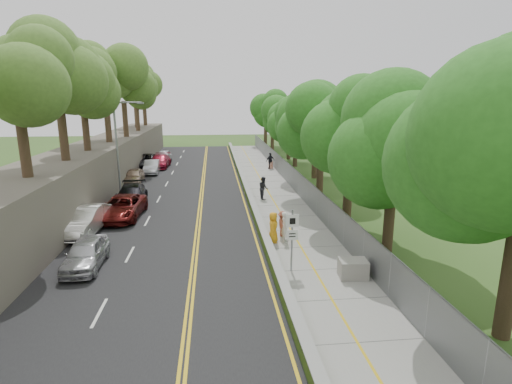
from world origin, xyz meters
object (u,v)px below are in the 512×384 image
(construction_barrel, at_px, (271,165))
(car_2, at_px, (122,207))
(signpost, at_px, (292,234))
(car_0, at_px, (86,254))
(painter_0, at_px, (273,227))
(car_1, at_px, (85,220))
(person_far, at_px, (270,161))
(streetlight, at_px, (119,141))
(concrete_block, at_px, (353,269))

(construction_barrel, bearing_deg, car_2, -125.35)
(signpost, xyz_separation_m, car_0, (-10.05, 1.57, -1.22))
(construction_barrel, bearing_deg, car_0, -116.06)
(construction_barrel, height_order, painter_0, painter_0)
(car_1, bearing_deg, person_far, 60.17)
(car_1, bearing_deg, car_2, 67.09)
(person_far, bearing_deg, car_2, 31.82)
(streetlight, height_order, car_1, streetlight)
(car_1, height_order, car_2, car_1)
(signpost, xyz_separation_m, car_2, (-10.05, 9.90, -1.16))
(car_2, height_order, person_far, person_far)
(construction_barrel, distance_m, car_1, 26.12)
(signpost, height_order, concrete_block, signpost)
(streetlight, distance_m, car_2, 8.21)
(construction_barrel, distance_m, concrete_block, 29.38)
(car_2, distance_m, person_far, 22.53)
(car_1, distance_m, car_2, 3.48)
(car_2, relative_size, painter_0, 3.05)
(person_far, bearing_deg, signpost, 61.16)
(signpost, relative_size, construction_barrel, 3.53)
(construction_barrel, distance_m, person_far, 0.53)
(concrete_block, xyz_separation_m, painter_0, (-3.03, 5.00, 0.47))
(streetlight, bearing_deg, car_2, -78.39)
(concrete_block, bearing_deg, car_0, 168.68)
(streetlight, distance_m, concrete_block, 23.33)
(construction_barrel, xyz_separation_m, painter_0, (-3.37, -24.38, 0.46))
(streetlight, distance_m, car_0, 15.99)
(streetlight, bearing_deg, car_1, -90.77)
(concrete_block, height_order, painter_0, painter_0)
(car_1, distance_m, person_far, 25.97)
(car_0, relative_size, painter_0, 2.29)
(car_0, bearing_deg, construction_barrel, 63.19)
(streetlight, height_order, concrete_block, streetlight)
(streetlight, xyz_separation_m, person_far, (14.51, 11.25, -3.64))
(signpost, height_order, car_0, signpost)
(car_0, distance_m, car_1, 5.48)
(concrete_block, bearing_deg, signpost, 160.19)
(construction_barrel, height_order, car_2, car_2)
(painter_0, xyz_separation_m, person_far, (3.30, 24.25, 0.04))
(streetlight, xyz_separation_m, painter_0, (11.21, -13.00, -3.69))
(streetlight, distance_m, signpost, 20.72)
(car_0, bearing_deg, person_far, 63.20)
(car_1, height_order, painter_0, painter_0)
(signpost, relative_size, concrete_block, 2.40)
(car_0, height_order, car_1, car_1)
(car_1, bearing_deg, painter_0, -9.35)
(car_0, distance_m, painter_0, 10.05)
(concrete_block, bearing_deg, car_1, 151.53)
(car_0, distance_m, person_far, 29.71)
(streetlight, distance_m, person_far, 18.72)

